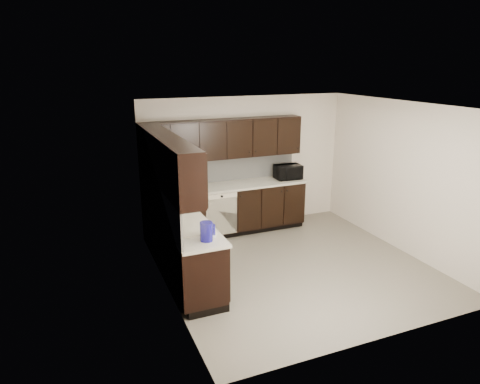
# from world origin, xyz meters

# --- Properties ---
(floor) EXTENTS (4.00, 4.00, 0.00)m
(floor) POSITION_xyz_m (0.00, 0.00, 0.00)
(floor) COLOR gray
(floor) RESTS_ON ground
(ceiling) EXTENTS (4.00, 4.00, 0.00)m
(ceiling) POSITION_xyz_m (0.00, 0.00, 2.50)
(ceiling) COLOR white
(ceiling) RESTS_ON wall_back
(wall_back) EXTENTS (4.00, 0.02, 2.50)m
(wall_back) POSITION_xyz_m (0.00, 2.00, 1.25)
(wall_back) COLOR beige
(wall_back) RESTS_ON floor
(wall_left) EXTENTS (0.02, 4.00, 2.50)m
(wall_left) POSITION_xyz_m (-2.00, 0.00, 1.25)
(wall_left) COLOR beige
(wall_left) RESTS_ON floor
(wall_right) EXTENTS (0.02, 4.00, 2.50)m
(wall_right) POSITION_xyz_m (2.00, 0.00, 1.25)
(wall_right) COLOR beige
(wall_right) RESTS_ON floor
(wall_front) EXTENTS (4.00, 0.02, 2.50)m
(wall_front) POSITION_xyz_m (0.00, -2.00, 1.25)
(wall_front) COLOR beige
(wall_front) RESTS_ON floor
(lower_cabinets) EXTENTS (3.00, 2.80, 0.90)m
(lower_cabinets) POSITION_xyz_m (-1.01, 1.11, 0.41)
(lower_cabinets) COLOR black
(lower_cabinets) RESTS_ON floor
(countertop) EXTENTS (3.03, 2.83, 0.04)m
(countertop) POSITION_xyz_m (-1.01, 1.11, 0.92)
(countertop) COLOR beige
(countertop) RESTS_ON lower_cabinets
(backsplash) EXTENTS (3.00, 2.80, 0.48)m
(backsplash) POSITION_xyz_m (-1.22, 1.32, 1.18)
(backsplash) COLOR #B5B5B1
(backsplash) RESTS_ON countertop
(upper_cabinets) EXTENTS (3.00, 2.80, 0.70)m
(upper_cabinets) POSITION_xyz_m (-1.10, 1.20, 1.77)
(upper_cabinets) COLOR black
(upper_cabinets) RESTS_ON wall_back
(dishwasher) EXTENTS (0.58, 0.04, 0.78)m
(dishwasher) POSITION_xyz_m (-0.70, 1.41, 0.55)
(dishwasher) COLOR beige
(dishwasher) RESTS_ON lower_cabinets
(sink) EXTENTS (0.54, 0.82, 0.42)m
(sink) POSITION_xyz_m (-1.68, -0.01, 0.88)
(sink) COLOR beige
(sink) RESTS_ON countertop
(microwave) EXTENTS (0.51, 0.35, 0.27)m
(microwave) POSITION_xyz_m (0.75, 1.66, 1.08)
(microwave) COLOR black
(microwave) RESTS_ON countertop
(soap_bottle_a) EXTENTS (0.10, 0.10, 0.19)m
(soap_bottle_a) POSITION_xyz_m (-1.53, -0.50, 1.04)
(soap_bottle_a) COLOR gray
(soap_bottle_a) RESTS_ON countertop
(soap_bottle_b) EXTENTS (0.10, 0.11, 0.25)m
(soap_bottle_b) POSITION_xyz_m (-1.78, 0.64, 1.07)
(soap_bottle_b) COLOR gray
(soap_bottle_b) RESTS_ON countertop
(toaster_oven) EXTENTS (0.36, 0.30, 0.20)m
(toaster_oven) POSITION_xyz_m (-1.75, 1.71, 1.04)
(toaster_oven) COLOR silver
(toaster_oven) RESTS_ON countertop
(storage_bin) EXTENTS (0.60, 0.51, 0.20)m
(storage_bin) POSITION_xyz_m (-1.68, 1.07, 1.04)
(storage_bin) COLOR silver
(storage_bin) RESTS_ON countertop
(blue_pitcher) EXTENTS (0.19, 0.19, 0.24)m
(blue_pitcher) POSITION_xyz_m (-1.62, -0.57, 1.06)
(blue_pitcher) COLOR #161099
(blue_pitcher) RESTS_ON countertop
(teal_tumbler) EXTENTS (0.10, 0.10, 0.18)m
(teal_tumbler) POSITION_xyz_m (-1.54, 1.11, 1.03)
(teal_tumbler) COLOR #0B7D71
(teal_tumbler) RESTS_ON countertop
(paper_towel_roll) EXTENTS (0.15, 0.15, 0.32)m
(paper_towel_roll) POSITION_xyz_m (-1.53, 1.28, 1.10)
(paper_towel_roll) COLOR white
(paper_towel_roll) RESTS_ON countertop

